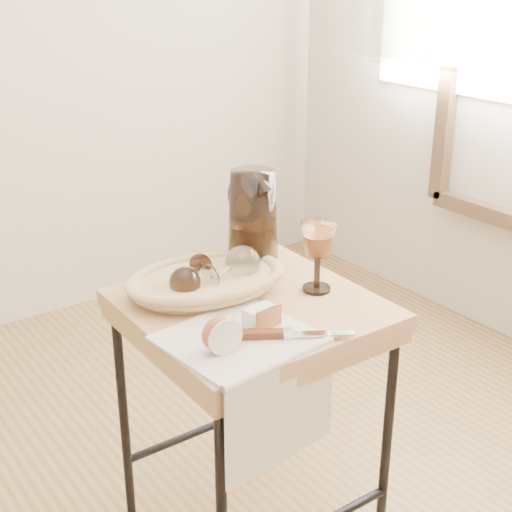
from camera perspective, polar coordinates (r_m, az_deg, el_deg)
side_table at (r=1.82m, az=-0.38°, el=-13.07°), size 0.53×0.53×0.67m
tea_towel at (r=1.50m, az=-1.40°, el=-6.46°), size 0.31×0.28×0.01m
bread_basket at (r=1.69m, az=-3.89°, el=-2.15°), size 0.37×0.29×0.05m
goblet_lying_a at (r=1.68m, az=-5.05°, el=-1.47°), size 0.14×0.13×0.07m
goblet_lying_b at (r=1.68m, az=-2.12°, el=-1.01°), size 0.15×0.11×0.09m
pitcher at (r=1.79m, az=-0.25°, el=2.87°), size 0.21×0.28×0.29m
wine_goblet at (r=1.68m, az=4.86°, el=-0.04°), size 0.10×0.10×0.17m
apple_half at (r=1.43m, az=-2.83°, el=-6.05°), size 0.08×0.05×0.07m
apple_wedge at (r=1.52m, az=0.27°, el=-4.81°), size 0.07×0.04×0.05m
table_knife at (r=1.49m, az=2.82°, el=-6.05°), size 0.21×0.15×0.02m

